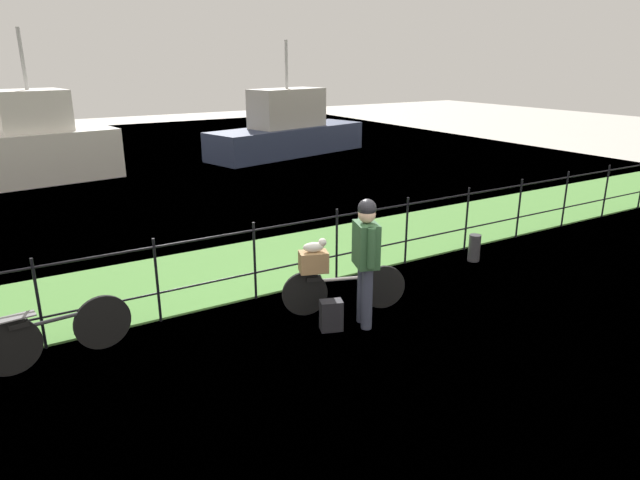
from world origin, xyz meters
The scene contains 13 objects.
ground_plane centered at (0.00, 0.00, 0.00)m, with size 60.00×60.00×0.00m, color beige.
grass_strip centered at (0.00, 3.21, 0.01)m, with size 27.00×2.40×0.03m, color #569342.
harbor_water centered at (0.00, 10.86, 0.00)m, with size 30.00×30.00×0.00m, color slate.
iron_fence centered at (0.00, 1.98, 0.66)m, with size 18.04×0.04×1.15m.
bicycle_main centered at (0.14, 0.98, 0.33)m, with size 1.63×0.62×0.62m.
wooden_crate centered at (-0.24, 1.12, 0.75)m, with size 0.37×0.24×0.28m, color #A87F51.
terrier_dog centered at (-0.22, 1.11, 0.97)m, with size 0.32×0.23×0.18m.
cyclist_person centered at (0.15, 0.50, 1.00)m, with size 0.38×0.51×1.68m.
backpack_on_paving centered at (-0.29, 0.60, 0.20)m, with size 0.28×0.18×0.40m, color black.
mooring_bollard centered at (3.17, 1.48, 0.23)m, with size 0.20×0.20×0.46m, color #38383D.
bicycle_parked centered at (-3.36, 1.58, 0.35)m, with size 1.65×0.24×0.67m.
moored_boat_near centered at (5.79, 12.95, 0.83)m, with size 6.40×3.20×3.89m.
moored_boat_mid centered at (-2.33, 12.76, 0.94)m, with size 4.36×2.83×4.09m.
Camera 1 is at (-3.81, -4.83, 3.31)m, focal length 31.50 mm.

